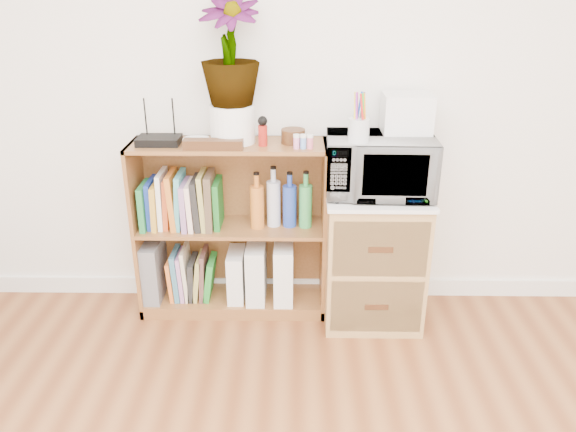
{
  "coord_description": "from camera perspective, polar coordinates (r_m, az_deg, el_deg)",
  "views": [
    {
      "loc": [
        -0.01,
        -0.62,
        1.72
      ],
      "look_at": [
        -0.05,
        1.95,
        0.62
      ],
      "focal_mm": 35.0,
      "sensor_mm": 36.0,
      "label": 1
    }
  ],
  "objects": [
    {
      "name": "cookbooks",
      "position": [
        2.98,
        -10.67,
        1.46
      ],
      "size": [
        0.41,
        0.2,
        0.3
      ],
      "color": "#20793A",
      "rests_on": "bookshelf"
    },
    {
      "name": "file_box",
      "position": [
        3.19,
        -13.5,
        -5.24
      ],
      "size": [
        0.1,
        0.26,
        0.33
      ],
      "primitive_type": "cube",
      "color": "slate",
      "rests_on": "bookshelf"
    },
    {
      "name": "kokeshi_doll",
      "position": [
        2.78,
        -2.58,
        8.16
      ],
      "size": [
        0.04,
        0.04,
        0.1
      ],
      "primitive_type": "cylinder",
      "color": "maroon",
      "rests_on": "bookshelf"
    },
    {
      "name": "router",
      "position": [
        2.88,
        -12.96,
        7.5
      ],
      "size": [
        0.21,
        0.14,
        0.04
      ],
      "primitive_type": "cube",
      "color": "black",
      "rests_on": "bookshelf"
    },
    {
      "name": "magazine_holder_left",
      "position": [
        3.12,
        -5.25,
        -5.94
      ],
      "size": [
        0.09,
        0.22,
        0.28
      ],
      "primitive_type": "cube",
      "color": "silver",
      "rests_on": "bookshelf"
    },
    {
      "name": "trinket_box",
      "position": [
        2.75,
        -7.6,
        7.24
      ],
      "size": [
        0.29,
        0.07,
        0.05
      ],
      "primitive_type": "cube",
      "color": "#351C0E",
      "rests_on": "bookshelf"
    },
    {
      "name": "microwave",
      "position": [
        2.8,
        9.26,
        5.09
      ],
      "size": [
        0.53,
        0.37,
        0.29
      ],
      "primitive_type": "imported",
      "rotation": [
        0.0,
        0.0,
        -0.03
      ],
      "color": "silver",
      "rests_on": "wicker_unit"
    },
    {
      "name": "plant_pot",
      "position": [
        2.84,
        -5.66,
        9.31
      ],
      "size": [
        0.22,
        0.22,
        0.19
      ],
      "primitive_type": "cylinder",
      "color": "white",
      "rests_on": "bookshelf"
    },
    {
      "name": "lower_books",
      "position": [
        3.16,
        -9.76,
        -5.92
      ],
      "size": [
        0.26,
        0.19,
        0.3
      ],
      "color": "orange",
      "rests_on": "bookshelf"
    },
    {
      "name": "skirting_board",
      "position": [
        3.31,
        0.9,
        -7.13
      ],
      "size": [
        4.0,
        0.02,
        0.1
      ],
      "primitive_type": "cube",
      "color": "white",
      "rests_on": "ground"
    },
    {
      "name": "wicker_unit",
      "position": [
        3.0,
        8.61,
        -4.23
      ],
      "size": [
        0.5,
        0.45,
        0.7
      ],
      "primitive_type": "cube",
      "color": "#9E7542",
      "rests_on": "ground"
    },
    {
      "name": "small_appliance",
      "position": [
        2.85,
        11.96,
        10.21
      ],
      "size": [
        0.24,
        0.2,
        0.19
      ],
      "primitive_type": "cube",
      "color": "white",
      "rests_on": "microwave"
    },
    {
      "name": "wooden_bowl",
      "position": [
        2.82,
        0.52,
        8.11
      ],
      "size": [
        0.12,
        0.12,
        0.07
      ],
      "primitive_type": "cylinder",
      "color": "#3A1D0F",
      "rests_on": "bookshelf"
    },
    {
      "name": "potted_plant",
      "position": [
        2.77,
        -5.95,
        16.36
      ],
      "size": [
        0.29,
        0.29,
        0.51
      ],
      "primitive_type": "imported",
      "color": "#356528",
      "rests_on": "plant_pot"
    },
    {
      "name": "paint_jars",
      "position": [
        2.73,
        1.56,
        7.38
      ],
      "size": [
        0.1,
        0.04,
        0.05
      ],
      "primitive_type": "cube",
      "color": "#DD7B87",
      "rests_on": "bookshelf"
    },
    {
      "name": "magazine_holder_right",
      "position": [
        3.09,
        -0.44,
        -5.59
      ],
      "size": [
        0.1,
        0.26,
        0.33
      ],
      "primitive_type": "cube",
      "color": "white",
      "rests_on": "bookshelf"
    },
    {
      "name": "liquor_bottles",
      "position": [
        2.92,
        0.81,
        1.67
      ],
      "size": [
        0.49,
        0.07,
        0.32
      ],
      "color": "#C46B24",
      "rests_on": "bookshelf"
    },
    {
      "name": "pen_cup",
      "position": [
        2.65,
        7.19,
        8.66
      ],
      "size": [
        0.1,
        0.1,
        0.11
      ],
      "primitive_type": "cylinder",
      "color": "silver",
      "rests_on": "microwave"
    },
    {
      "name": "white_bowl",
      "position": [
        2.83,
        -9.32,
        7.46
      ],
      "size": [
        0.13,
        0.13,
        0.03
      ],
      "primitive_type": "imported",
      "color": "silver",
      "rests_on": "bookshelf"
    },
    {
      "name": "magazine_holder_mid",
      "position": [
        3.1,
        -3.24,
        -5.61
      ],
      "size": [
        0.1,
        0.26,
        0.32
      ],
      "primitive_type": "cube",
      "color": "silver",
      "rests_on": "bookshelf"
    },
    {
      "name": "bookshelf",
      "position": [
        3.01,
        -5.74,
        -1.39
      ],
      "size": [
        1.0,
        0.3,
        0.95
      ],
      "primitive_type": "cube",
      "color": "brown",
      "rests_on": "ground"
    }
  ]
}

